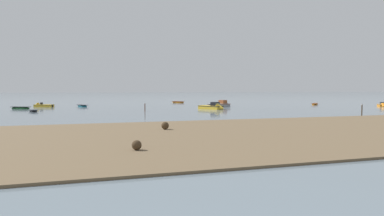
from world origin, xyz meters
name	(u,v)px	position (x,y,z in m)	size (l,w,h in m)	color
ground_plane	(214,114)	(0.00, 0.00, 0.00)	(800.00, 800.00, 0.00)	slate
mudflat_shore	(367,128)	(8.57, -25.31, 0.08)	(290.99, 27.27, 0.16)	brown
tidal_rock_near	(137,145)	(-18.01, -31.93, 0.51)	(0.70, 0.70, 0.70)	#402F1E
tidal_rock_left	(165,126)	(-13.35, -20.51, 0.56)	(0.80, 0.80, 0.80)	#402F1E
rowboat_moored_0	(21,108)	(-34.93, 28.26, 0.19)	(4.62, 3.48, 0.70)	#23602D
rowboat_moored_2	(33,111)	(-30.96, 17.42, 0.15)	(2.35, 3.69, 0.55)	black
rowboat_moored_4	(315,104)	(40.48, 26.05, 0.16)	(3.77, 3.47, 0.60)	orange
motorboat_moored_1	(214,108)	(5.55, 14.18, 0.36)	(5.11, 6.51, 2.39)	gold
rowboat_moored_5	(82,106)	(-21.89, 34.19, 0.18)	(3.06, 4.42, 0.66)	#197084
motorboat_moored_2	(382,105)	(50.30, 12.43, 0.26)	(3.94, 4.61, 1.73)	orange
motorboat_moored_3	(222,105)	(11.13, 23.23, 0.38)	(6.94, 4.49, 2.50)	gray
rowboat_moored_6	(178,102)	(7.40, 51.01, 0.18)	(4.03, 3.84, 0.66)	orange
motorboat_moored_4	(41,106)	(-31.50, 35.42, 0.24)	(5.43, 3.95, 1.78)	gold
mooring_post_near	(145,108)	(-10.16, 10.76, 0.80)	(0.22, 0.22, 1.86)	#533323
mooring_post_left	(362,111)	(21.80, -10.65, 0.91)	(0.22, 0.22, 2.13)	#413323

